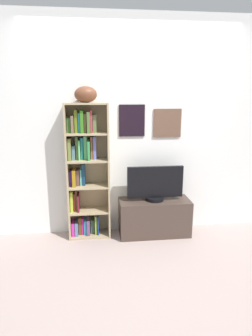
{
  "coord_description": "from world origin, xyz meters",
  "views": [
    {
      "loc": [
        -0.48,
        -2.4,
        1.69
      ],
      "look_at": [
        -0.11,
        0.85,
        0.88
      ],
      "focal_mm": 31.47,
      "sensor_mm": 36.0,
      "label": 1
    }
  ],
  "objects_px": {
    "football": "(86,94)",
    "television": "(155,184)",
    "bookshelf": "(85,171)",
    "tv_stand": "(154,217)"
  },
  "relations": [
    {
      "from": "bookshelf",
      "to": "tv_stand",
      "type": "bearing_deg",
      "value": -5.87
    },
    {
      "from": "football",
      "to": "tv_stand",
      "type": "relative_size",
      "value": 0.29
    },
    {
      "from": "bookshelf",
      "to": "television",
      "type": "relative_size",
      "value": 2.38
    },
    {
      "from": "bookshelf",
      "to": "football",
      "type": "distance_m",
      "value": 0.88
    },
    {
      "from": "football",
      "to": "television",
      "type": "bearing_deg",
      "value": -3.92
    },
    {
      "from": "football",
      "to": "tv_stand",
      "type": "xyz_separation_m",
      "value": [
        0.79,
        -0.06,
        -1.47
      ]
    },
    {
      "from": "television",
      "to": "bookshelf",
      "type": "bearing_deg",
      "value": 174.21
    },
    {
      "from": "bookshelf",
      "to": "football",
      "type": "bearing_deg",
      "value": -37.78
    },
    {
      "from": "television",
      "to": "tv_stand",
      "type": "bearing_deg",
      "value": -90.0
    },
    {
      "from": "tv_stand",
      "to": "bookshelf",
      "type": "bearing_deg",
      "value": 174.13
    }
  ]
}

